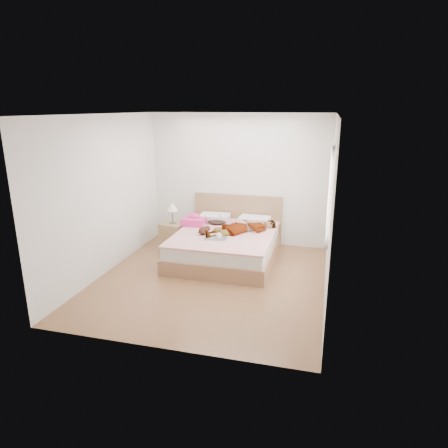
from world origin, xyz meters
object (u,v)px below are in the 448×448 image
(magazine, at_px, (216,238))
(bed, at_px, (227,243))
(nightstand, at_px, (173,234))
(coffee_mug, at_px, (219,236))
(woman, at_px, (241,226))
(towel, at_px, (194,220))
(phone, at_px, (220,215))
(plush_toy, at_px, (204,230))

(magazine, bearing_deg, bed, 80.39)
(bed, relative_size, nightstand, 2.23)
(bed, height_order, coffee_mug, bed)
(woman, xyz_separation_m, magazine, (-0.34, -0.53, -0.09))
(towel, distance_m, coffee_mug, 0.99)
(woman, relative_size, bed, 0.72)
(phone, bearing_deg, woman, -78.15)
(magazine, bearing_deg, coffee_mug, 1.95)
(towel, bearing_deg, nightstand, -169.86)
(bed, bearing_deg, towel, 161.20)
(nightstand, bearing_deg, plush_toy, -29.78)
(towel, xyz_separation_m, nightstand, (-0.41, -0.07, -0.29))
(towel, bearing_deg, woman, -10.18)
(magazine, bearing_deg, phone, 100.02)
(magazine, bearing_deg, nightstand, 148.73)
(woman, height_order, nightstand, nightstand)
(woman, distance_m, bed, 0.43)
(woman, height_order, magazine, woman)
(towel, bearing_deg, bed, -18.80)
(bed, xyz_separation_m, magazine, (-0.08, -0.46, 0.24))
(bed, height_order, magazine, bed)
(bed, relative_size, magazine, 4.71)
(bed, relative_size, coffee_mug, 16.19)
(bed, distance_m, nightstand, 1.13)
(phone, distance_m, towel, 0.53)
(phone, distance_m, plush_toy, 0.76)
(phone, xyz_separation_m, coffee_mug, (0.22, -0.93, -0.11))
(woman, xyz_separation_m, coffee_mug, (-0.28, -0.53, -0.05))
(towel, height_order, coffee_mug, towel)
(phone, relative_size, magazine, 0.19)
(bed, bearing_deg, plush_toy, -141.17)
(towel, bearing_deg, magazine, -47.99)
(phone, height_order, magazine, phone)
(magazine, bearing_deg, plush_toy, 144.61)
(woman, relative_size, phone, 17.75)
(towel, relative_size, nightstand, 0.45)
(coffee_mug, bearing_deg, towel, 134.69)
(phone, xyz_separation_m, plush_toy, (-0.10, -0.74, -0.09))
(woman, bearing_deg, bed, -114.54)
(magazine, height_order, plush_toy, plush_toy)
(plush_toy, distance_m, nightstand, 0.94)
(nightstand, bearing_deg, towel, 10.14)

